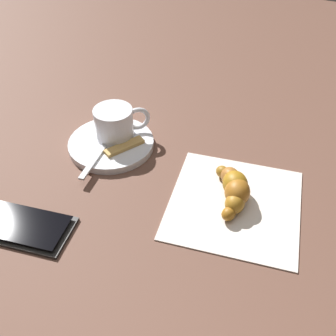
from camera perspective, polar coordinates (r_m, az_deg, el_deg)
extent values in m
plane|color=brown|center=(0.59, -0.28, -1.02)|extent=(1.80, 1.80, 0.00)
cylinder|color=white|center=(0.65, -8.32, 3.54)|extent=(0.14, 0.14, 0.01)
cylinder|color=white|center=(0.64, -7.94, 6.53)|extent=(0.06, 0.06, 0.05)
cylinder|color=#341F11|center=(0.63, -8.03, 7.37)|extent=(0.05, 0.05, 0.00)
torus|color=white|center=(0.64, -4.48, 7.21)|extent=(0.04, 0.03, 0.04)
cube|color=silver|center=(0.61, -10.52, 1.52)|extent=(0.02, 0.10, 0.00)
ellipsoid|color=silver|center=(0.66, -8.10, 5.19)|extent=(0.02, 0.03, 0.01)
cube|color=tan|center=(0.63, -6.42, 3.16)|extent=(0.05, 0.07, 0.01)
cube|color=silver|center=(0.56, 9.74, -5.14)|extent=(0.20, 0.20, 0.00)
ellipsoid|color=#905917|center=(0.53, 8.88, -6.65)|extent=(0.02, 0.03, 0.02)
ellipsoid|color=#9A671C|center=(0.53, 9.78, -5.11)|extent=(0.03, 0.03, 0.03)
ellipsoid|color=#9B5E1B|center=(0.54, 10.14, -3.47)|extent=(0.05, 0.05, 0.04)
ellipsoid|color=#996917|center=(0.56, 9.91, -2.16)|extent=(0.05, 0.05, 0.04)
ellipsoid|color=#985D26|center=(0.57, 9.16, -1.27)|extent=(0.04, 0.04, 0.03)
ellipsoid|color=#8B5F1C|center=(0.58, 8.01, -0.57)|extent=(0.03, 0.03, 0.02)
cube|color=black|center=(0.56, -21.30, -7.80)|extent=(0.16, 0.09, 0.01)
cube|color=black|center=(0.55, -21.43, -7.45)|extent=(0.14, 0.08, 0.00)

